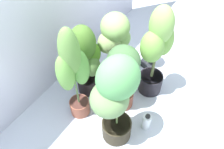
{
  "coord_description": "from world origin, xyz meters",
  "views": [
    {
      "loc": [
        -1.17,
        -0.58,
        1.99
      ],
      "look_at": [
        0.01,
        0.19,
        0.39
      ],
      "focal_mm": 36.51,
      "sensor_mm": 36.0,
      "label": 1
    }
  ],
  "objects_px": {
    "potted_plant_front_right": "(156,50)",
    "potted_plant_center": "(123,74)",
    "potted_plant_front_left": "(115,98)",
    "floor_fan": "(150,47)",
    "potted_plant_back_right": "(115,42)",
    "potted_plant_back_left": "(73,73)",
    "nutrient_bottle": "(147,122)",
    "potted_plant_back_center": "(85,58)"
  },
  "relations": [
    {
      "from": "potted_plant_front_left",
      "to": "potted_plant_front_right",
      "type": "height_order",
      "value": "potted_plant_front_right"
    },
    {
      "from": "potted_plant_back_left",
      "to": "nutrient_bottle",
      "type": "height_order",
      "value": "potted_plant_back_left"
    },
    {
      "from": "potted_plant_center",
      "to": "potted_plant_back_left",
      "type": "xyz_separation_m",
      "value": [
        -0.31,
        0.3,
        0.13
      ]
    },
    {
      "from": "potted_plant_back_left",
      "to": "floor_fan",
      "type": "xyz_separation_m",
      "value": [
        0.97,
        -0.26,
        -0.31
      ]
    },
    {
      "from": "potted_plant_front_left",
      "to": "floor_fan",
      "type": "relative_size",
      "value": 2.47
    },
    {
      "from": "potted_plant_front_left",
      "to": "potted_plant_back_left",
      "type": "xyz_separation_m",
      "value": [
        0.03,
        0.43,
        -0.02
      ]
    },
    {
      "from": "potted_plant_center",
      "to": "potted_plant_front_left",
      "type": "bearing_deg",
      "value": -159.38
    },
    {
      "from": "potted_plant_front_right",
      "to": "potted_plant_back_right",
      "type": "bearing_deg",
      "value": 96.45
    },
    {
      "from": "potted_plant_front_left",
      "to": "potted_plant_back_left",
      "type": "distance_m",
      "value": 0.43
    },
    {
      "from": "potted_plant_front_left",
      "to": "floor_fan",
      "type": "distance_m",
      "value": 1.07
    },
    {
      "from": "potted_plant_back_left",
      "to": "potted_plant_front_left",
      "type": "bearing_deg",
      "value": -94.51
    },
    {
      "from": "potted_plant_back_left",
      "to": "floor_fan",
      "type": "height_order",
      "value": "potted_plant_back_left"
    },
    {
      "from": "potted_plant_back_left",
      "to": "floor_fan",
      "type": "relative_size",
      "value": 2.61
    },
    {
      "from": "potted_plant_front_left",
      "to": "potted_plant_back_right",
      "type": "xyz_separation_m",
      "value": [
        0.62,
        0.4,
        -0.09
      ]
    },
    {
      "from": "potted_plant_back_right",
      "to": "floor_fan",
      "type": "distance_m",
      "value": 0.51
    },
    {
      "from": "potted_plant_front_right",
      "to": "potted_plant_center",
      "type": "bearing_deg",
      "value": 155.22
    },
    {
      "from": "floor_fan",
      "to": "nutrient_bottle",
      "type": "distance_m",
      "value": 0.87
    },
    {
      "from": "potted_plant_back_left",
      "to": "nutrient_bottle",
      "type": "bearing_deg",
      "value": -72.4
    },
    {
      "from": "potted_plant_center",
      "to": "nutrient_bottle",
      "type": "bearing_deg",
      "value": -107.99
    },
    {
      "from": "potted_plant_center",
      "to": "potted_plant_back_right",
      "type": "height_order",
      "value": "potted_plant_back_right"
    },
    {
      "from": "potted_plant_front_right",
      "to": "potted_plant_back_center",
      "type": "height_order",
      "value": "potted_plant_front_right"
    },
    {
      "from": "potted_plant_back_left",
      "to": "nutrient_bottle",
      "type": "xyz_separation_m",
      "value": [
        0.2,
        -0.64,
        -0.49
      ]
    },
    {
      "from": "nutrient_bottle",
      "to": "potted_plant_center",
      "type": "bearing_deg",
      "value": 72.01
    },
    {
      "from": "potted_plant_back_right",
      "to": "nutrient_bottle",
      "type": "xyz_separation_m",
      "value": [
        -0.39,
        -0.61,
        -0.42
      ]
    },
    {
      "from": "potted_plant_back_right",
      "to": "floor_fan",
      "type": "bearing_deg",
      "value": -31.59
    },
    {
      "from": "potted_plant_front_right",
      "to": "nutrient_bottle",
      "type": "relative_size",
      "value": 5.07
    },
    {
      "from": "potted_plant_front_left",
      "to": "floor_fan",
      "type": "bearing_deg",
      "value": 9.42
    },
    {
      "from": "potted_plant_front_left",
      "to": "potted_plant_back_center",
      "type": "xyz_separation_m",
      "value": [
        0.3,
        0.53,
        -0.11
      ]
    },
    {
      "from": "potted_plant_front_left",
      "to": "potted_plant_center",
      "type": "height_order",
      "value": "potted_plant_front_left"
    },
    {
      "from": "potted_plant_back_center",
      "to": "nutrient_bottle",
      "type": "distance_m",
      "value": 0.83
    },
    {
      "from": "potted_plant_center",
      "to": "potted_plant_back_right",
      "type": "relative_size",
      "value": 0.91
    },
    {
      "from": "potted_plant_back_center",
      "to": "floor_fan",
      "type": "height_order",
      "value": "potted_plant_back_center"
    },
    {
      "from": "potted_plant_center",
      "to": "potted_plant_front_right",
      "type": "distance_m",
      "value": 0.38
    },
    {
      "from": "potted_plant_back_left",
      "to": "potted_plant_back_center",
      "type": "xyz_separation_m",
      "value": [
        0.26,
        0.1,
        -0.09
      ]
    },
    {
      "from": "potted_plant_back_left",
      "to": "potted_plant_back_right",
      "type": "height_order",
      "value": "potted_plant_back_left"
    },
    {
      "from": "potted_plant_back_right",
      "to": "nutrient_bottle",
      "type": "bearing_deg",
      "value": -122.42
    },
    {
      "from": "nutrient_bottle",
      "to": "potted_plant_front_right",
      "type": "bearing_deg",
      "value": 23.25
    },
    {
      "from": "potted_plant_front_right",
      "to": "nutrient_bottle",
      "type": "height_order",
      "value": "potted_plant_front_right"
    },
    {
      "from": "potted_plant_back_right",
      "to": "nutrient_bottle",
      "type": "distance_m",
      "value": 0.83
    },
    {
      "from": "potted_plant_back_center",
      "to": "potted_plant_center",
      "type": "bearing_deg",
      "value": -82.88
    },
    {
      "from": "potted_plant_center",
      "to": "potted_plant_back_left",
      "type": "height_order",
      "value": "potted_plant_back_left"
    },
    {
      "from": "nutrient_bottle",
      "to": "potted_plant_back_right",
      "type": "bearing_deg",
      "value": 57.58
    }
  ]
}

